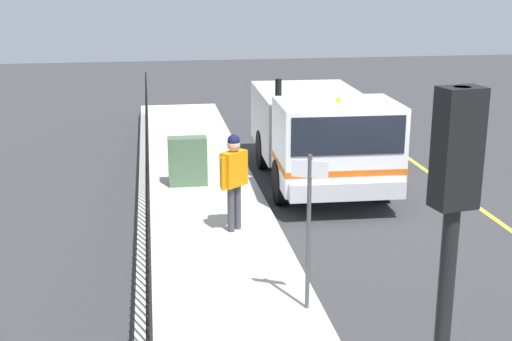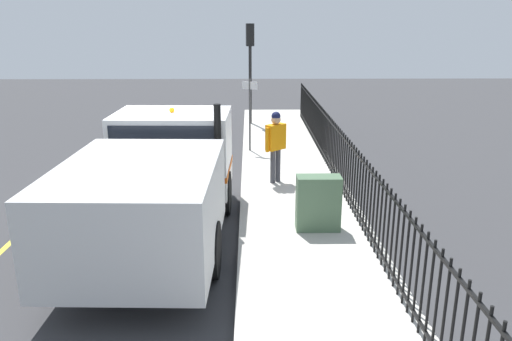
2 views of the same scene
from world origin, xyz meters
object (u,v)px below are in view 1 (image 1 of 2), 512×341
Objects in this scene: utility_cabinet at (188,161)px; street_sign at (309,214)px; traffic_cone at (375,156)px; traffic_light_near at (450,243)px; work_truck at (320,130)px; worker_standing at (234,172)px.

street_sign is (-1.32, 6.28, 0.87)m from utility_cabinet.
traffic_light_near is at bearing 73.85° from traffic_cone.
traffic_light_near is 3.55× the size of utility_cabinet.
work_truck is 1.55× the size of traffic_light_near.
utility_cabinet is at bearing 86.85° from traffic_light_near.
worker_standing is at bearing 45.45° from traffic_cone.
traffic_light_near reaches higher than work_truck.
worker_standing reaches higher than traffic_cone.
work_truck is at bearing 11.23° from worker_standing.
street_sign reaches higher than traffic_cone.
work_truck is 3.89m from worker_standing.
traffic_cone is at bearing -146.75° from work_truck.
traffic_light_near is 12.60m from traffic_cone.
traffic_cone is at bearing 63.81° from traffic_light_near.
traffic_light_near reaches higher than worker_standing.
utility_cabinet is at bearing 2.87° from work_truck.
utility_cabinet is at bearing 61.57° from worker_standing.
work_truck is 11.08m from traffic_light_near.
work_truck is 8.98× the size of traffic_cone.
worker_standing is 3.14m from utility_cabinet.
worker_standing is 0.47× the size of traffic_light_near.
work_truck is at bearing 70.74° from traffic_light_near.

